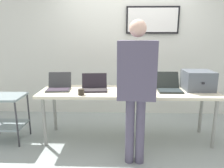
% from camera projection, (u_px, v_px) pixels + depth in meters
% --- Properties ---
extents(ground, '(8.00, 8.00, 0.04)m').
position_uv_depth(ground, '(127.00, 139.00, 3.29)').
color(ground, '#99A3A1').
extents(back_wall, '(8.00, 0.11, 2.48)m').
position_uv_depth(back_wall, '(127.00, 52.00, 4.10)').
color(back_wall, silver).
rests_on(back_wall, ground).
extents(workbench, '(2.61, 0.70, 0.77)m').
position_uv_depth(workbench, '(128.00, 94.00, 3.12)').
color(workbench, beige).
rests_on(workbench, ground).
extents(equipment_box, '(0.41, 0.41, 0.29)m').
position_uv_depth(equipment_box, '(198.00, 80.00, 3.14)').
color(equipment_box, '#515861').
rests_on(equipment_box, workbench).
extents(laptop_station_0, '(0.37, 0.36, 0.24)m').
position_uv_depth(laptop_station_0, '(59.00, 86.00, 3.16)').
color(laptop_station_0, '#383A3C').
rests_on(laptop_station_0, workbench).
extents(laptop_station_1, '(0.40, 0.34, 0.23)m').
position_uv_depth(laptop_station_1, '(94.00, 86.00, 3.14)').
color(laptop_station_1, black).
rests_on(laptop_station_1, workbench).
extents(laptop_station_2, '(0.32, 0.37, 0.27)m').
position_uv_depth(laptop_station_2, '(131.00, 86.00, 3.14)').
color(laptop_station_2, '#38333B').
rests_on(laptop_station_2, workbench).
extents(laptop_station_3, '(0.35, 0.40, 0.25)m').
position_uv_depth(laptop_station_3, '(169.00, 86.00, 3.12)').
color(laptop_station_3, '#222724').
rests_on(laptop_station_3, workbench).
extents(person, '(0.46, 0.61, 1.74)m').
position_uv_depth(person, '(136.00, 80.00, 2.44)').
color(person, '#544D65').
rests_on(person, ground).
extents(coffee_mug, '(0.08, 0.08, 0.08)m').
position_uv_depth(coffee_mug, '(81.00, 92.00, 2.88)').
color(coffee_mug, '#2E271E').
rests_on(coffee_mug, workbench).
extents(storage_cart, '(0.56, 0.44, 0.71)m').
position_uv_depth(storage_cart, '(5.00, 111.00, 3.12)').
color(storage_cart, gray).
rests_on(storage_cart, ground).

